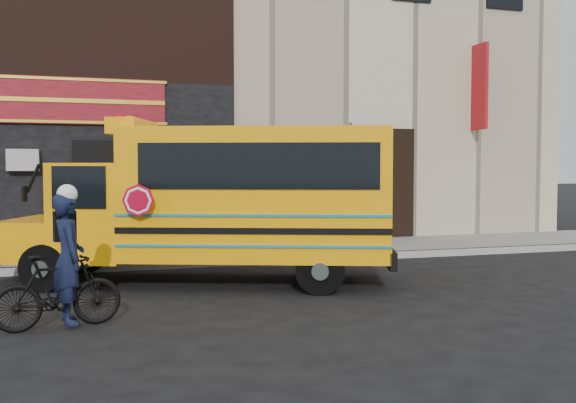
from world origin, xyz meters
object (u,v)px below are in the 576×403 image
(school_bus, at_px, (221,199))
(sign_pole, at_px, (351,185))
(cyclist, at_px, (68,262))
(bicycle, at_px, (58,292))

(school_bus, bearing_deg, sign_pole, 29.87)
(cyclist, bearing_deg, sign_pole, -65.33)
(bicycle, bearing_deg, sign_pole, -64.39)
(cyclist, bearing_deg, school_bus, -57.33)
(school_bus, relative_size, sign_pole, 2.35)
(sign_pole, height_order, cyclist, sign_pole)
(sign_pole, distance_m, bicycle, 7.54)
(sign_pole, bearing_deg, cyclist, -142.55)
(school_bus, distance_m, cyclist, 3.64)
(sign_pole, bearing_deg, bicycle, -142.70)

